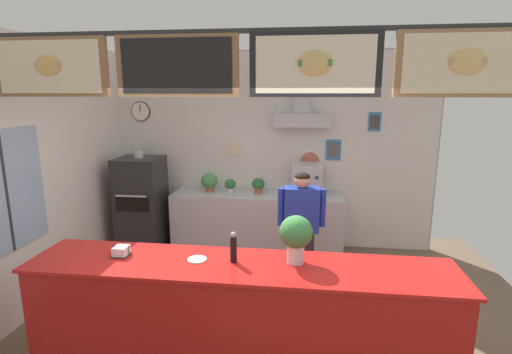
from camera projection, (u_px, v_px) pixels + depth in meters
ground_plane at (246, 342)px, 3.92m from camera, size 6.49×6.49×0.00m
back_wall_assembly at (272, 146)px, 6.00m from camera, size 5.06×2.83×3.09m
service_counter at (240, 317)px, 3.47m from camera, size 3.73×0.72×1.01m
back_prep_counter at (257, 223)px, 6.08m from camera, size 2.61×0.64×0.94m
pizza_oven at (142, 206)px, 5.98m from camera, size 0.65×0.67×1.61m
shop_worker at (301, 230)px, 4.73m from camera, size 0.57×0.24×1.54m
espresso_machine at (307, 180)px, 5.81m from camera, size 0.45×0.56×0.48m
potted_oregano at (209, 182)px, 6.07m from camera, size 0.26×0.26×0.29m
potted_basil at (230, 185)px, 6.02m from camera, size 0.17×0.17×0.21m
potted_thyme at (258, 185)px, 5.97m from camera, size 0.20×0.20×0.24m
napkin_holder at (121, 251)px, 3.53m from camera, size 0.15×0.15×0.10m
pepper_grinder at (233, 247)px, 3.38m from camera, size 0.06×0.06×0.28m
condiment_plate at (197, 259)px, 3.44m from camera, size 0.17×0.17×0.01m
basil_vase at (296, 236)px, 3.35m from camera, size 0.29×0.29×0.42m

